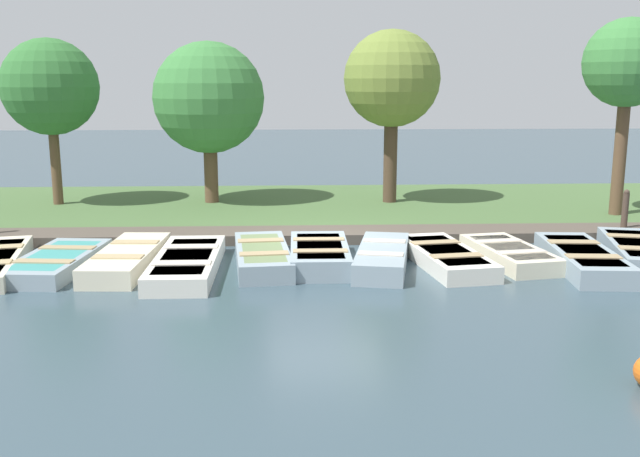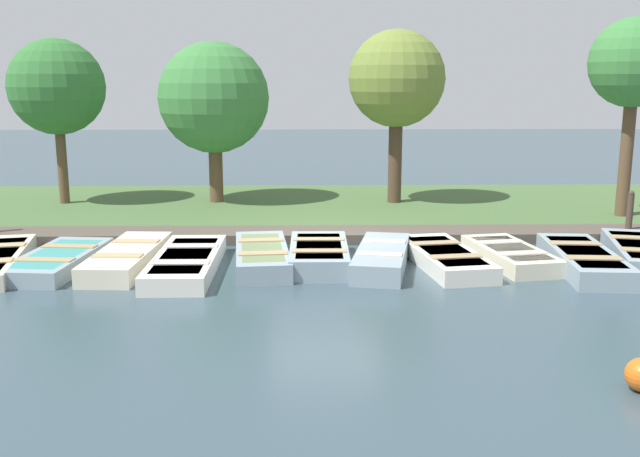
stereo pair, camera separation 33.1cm
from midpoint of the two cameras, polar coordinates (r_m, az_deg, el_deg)
ground_plane at (r=15.53m, az=1.04°, el=-2.11°), size 80.00×80.00×0.00m
shore_bank at (r=20.40m, az=0.50°, el=1.56°), size 8.00×24.00×0.21m
dock_walkway at (r=16.95m, az=0.85°, el=-0.52°), size 1.18×16.59×0.24m
rowboat_1 at (r=15.26m, az=-19.66°, el=-2.42°), size 3.12×1.52×0.34m
rowboat_2 at (r=14.98m, az=-14.52°, el=-2.23°), size 3.38×1.22×0.40m
rowboat_3 at (r=14.40m, az=-10.00°, el=-2.67°), size 3.58×1.20×0.37m
rowboat_4 at (r=14.67m, az=-4.03°, el=-2.16°), size 3.19×1.34×0.41m
rowboat_5 at (r=14.64m, az=0.56°, el=-2.10°), size 2.79×1.21×0.44m
rowboat_6 at (r=14.52m, az=5.62°, el=-2.29°), size 3.16×1.53×0.43m
rowboat_7 at (r=14.83m, az=10.61°, el=-2.29°), size 3.29×1.57×0.36m
rowboat_8 at (r=15.34m, az=15.57°, el=-2.05°), size 2.85×1.53×0.36m
rowboat_9 at (r=15.30m, az=20.91°, el=-2.34°), size 3.39×1.38×0.41m
rowboat_10 at (r=16.28m, az=24.61°, el=-1.79°), size 3.28×1.68×0.43m
mooring_post_far at (r=18.56m, az=24.00°, el=1.02°), size 0.15×0.15×1.17m
park_tree_far_left at (r=21.77m, az=-19.91°, el=10.55°), size 2.70×2.70×4.89m
park_tree_left at (r=20.96m, az=-8.04°, el=10.27°), size 3.17×3.17×4.82m
park_tree_center at (r=20.82m, az=6.62°, el=11.69°), size 2.76×2.76×5.15m
park_tree_right at (r=20.26m, az=24.27°, el=11.81°), size 2.28×2.28×5.31m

